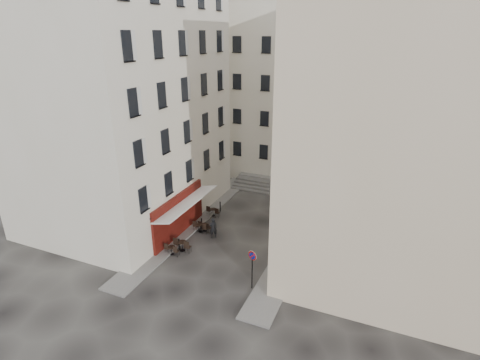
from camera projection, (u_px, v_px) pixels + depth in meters
The scene contains 18 objects.
ground at pixel (225, 253), 27.56m from camera, with size 90.00×90.00×0.00m, color black.
sidewalk_left at pixel (197, 218), 32.58m from camera, with size 2.00×22.00×0.12m, color slate.
sidewalk_right at pixel (295, 245), 28.47m from camera, with size 2.00×18.00×0.12m, color slate.
building_left at pixel (121, 96), 30.11m from camera, with size 12.20×16.20×20.60m.
building_right at pixel (399, 132), 23.31m from camera, with size 12.20×14.20×18.60m.
building_back at pixel (289, 89), 40.73m from camera, with size 18.20×10.20×18.60m.
cafe_storefront at pixel (180, 214), 29.28m from camera, with size 1.74×7.30×3.50m.
stone_steps at pixel (277, 187), 38.17m from camera, with size 9.00×3.15×0.80m.
bollard_near at pixel (179, 244), 27.68m from camera, with size 0.12×0.12×0.98m.
bollard_mid at pixel (202, 223), 30.68m from camera, with size 0.12×0.12×0.98m.
bollard_far at pixel (220, 206), 33.67m from camera, with size 0.12×0.12×0.98m.
no_parking_sign at pixel (252, 262), 23.03m from camera, with size 0.59×0.23×2.72m.
bistro_table_a at pixel (172, 249), 27.17m from camera, with size 1.17×0.55×0.82m.
bistro_table_b at pixel (183, 245), 27.59m from camera, with size 1.39×0.65×0.98m.
bistro_table_c at pixel (201, 227), 30.21m from camera, with size 1.28×0.60×0.90m.
bistro_table_d at pixel (205, 227), 30.34m from camera, with size 1.17×0.55×0.82m.
bistro_table_e at pixel (213, 212), 32.83m from camera, with size 1.24×0.58×0.88m.
pedestrian at pixel (213, 228), 29.30m from camera, with size 0.61×0.40×1.68m, color black.
Camera 1 is at (10.24, -21.31, 15.18)m, focal length 28.00 mm.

